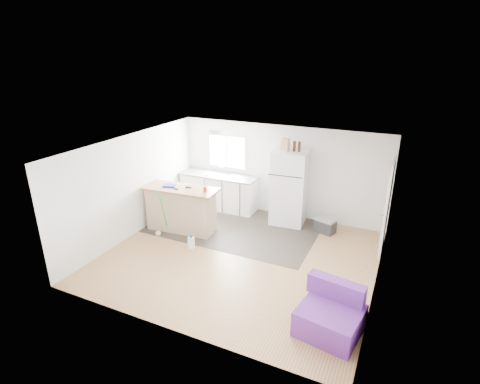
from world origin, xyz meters
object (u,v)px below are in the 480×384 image
object	(u,v)px
purple_seat	(331,315)
blue_tray	(169,185)
cleaner_jug	(191,243)
cardboard_box	(285,145)
cooler	(325,225)
red_cup	(205,189)
mop	(160,226)
bottle_right	(299,147)
kitchen_cabinets	(219,191)
peninsula	(181,209)
refrigerator	(289,187)
bottle_left	(294,146)

from	to	relation	value
purple_seat	blue_tray	distance (m)	4.87
blue_tray	cleaner_jug	bearing A→B (deg)	-34.93
cardboard_box	cooler	bearing A→B (deg)	-5.11
purple_seat	red_cup	xyz separation A→B (m)	(-3.41, 2.03, 0.88)
cooler	mop	bearing A→B (deg)	-133.87
purple_seat	cleaner_jug	size ratio (longest dim) A/B	3.39
cooler	bottle_right	world-z (taller)	bottle_right
purple_seat	mop	bearing A→B (deg)	170.19
cardboard_box	kitchen_cabinets	bearing A→B (deg)	175.61
purple_seat	cleaner_jug	bearing A→B (deg)	168.22
kitchen_cabinets	cleaner_jug	size ratio (longest dim) A/B	7.05
cooler	cardboard_box	size ratio (longest dim) A/B	1.89
peninsula	refrigerator	xyz separation A→B (m)	(2.22, 1.53, 0.39)
bottle_right	cooler	bearing A→B (deg)	-9.97
refrigerator	cleaner_jug	distance (m)	2.82
cooler	purple_seat	xyz separation A→B (m)	(0.85, -3.35, 0.09)
kitchen_cabinets	bottle_right	bearing A→B (deg)	-3.66
mop	purple_seat	bearing A→B (deg)	-24.21
peninsula	blue_tray	bearing A→B (deg)	177.63
bottle_left	peninsula	bearing A→B (deg)	-147.28
cleaner_jug	blue_tray	world-z (taller)	blue_tray
cooler	blue_tray	xyz separation A→B (m)	(-3.52, -1.36, 0.92)
peninsula	blue_tray	size ratio (longest dim) A/B	6.10
bottle_left	bottle_right	xyz separation A→B (m)	(0.12, 0.01, 0.00)
purple_seat	bottle_left	world-z (taller)	bottle_left
mop	blue_tray	size ratio (longest dim) A/B	3.98
refrigerator	cardboard_box	distance (m)	1.10
red_cup	cardboard_box	distance (m)	2.20
kitchen_cabinets	refrigerator	distance (m)	2.09
cooler	peninsula	bearing A→B (deg)	-138.67
kitchen_cabinets	peninsula	size ratio (longest dim) A/B	1.19
cooler	bottle_left	xyz separation A→B (m)	(-0.92, 0.13, 1.82)
peninsula	cooler	bearing A→B (deg)	18.30
blue_tray	refrigerator	bearing A→B (deg)	31.49
refrigerator	bottle_left	size ratio (longest dim) A/B	7.54
purple_seat	blue_tray	size ratio (longest dim) A/B	3.49
blue_tray	bottle_left	bearing A→B (deg)	29.91
peninsula	blue_tray	distance (m)	0.63
kitchen_cabinets	blue_tray	size ratio (longest dim) A/B	7.26
cleaner_jug	bottle_right	distance (m)	3.36
mop	bottle_left	world-z (taller)	bottle_left
refrigerator	cooler	distance (m)	1.27
cooler	bottle_right	bearing A→B (deg)	-171.37
refrigerator	mop	world-z (taller)	refrigerator
bottle_left	blue_tray	bearing A→B (deg)	-150.09
cooler	purple_seat	bearing A→B (deg)	-57.17
red_cup	refrigerator	bearing A→B (deg)	43.90
purple_seat	blue_tray	xyz separation A→B (m)	(-4.36, 1.99, 0.84)
refrigerator	cleaner_jug	size ratio (longest dim) A/B	6.10
cooler	red_cup	size ratio (longest dim) A/B	4.72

